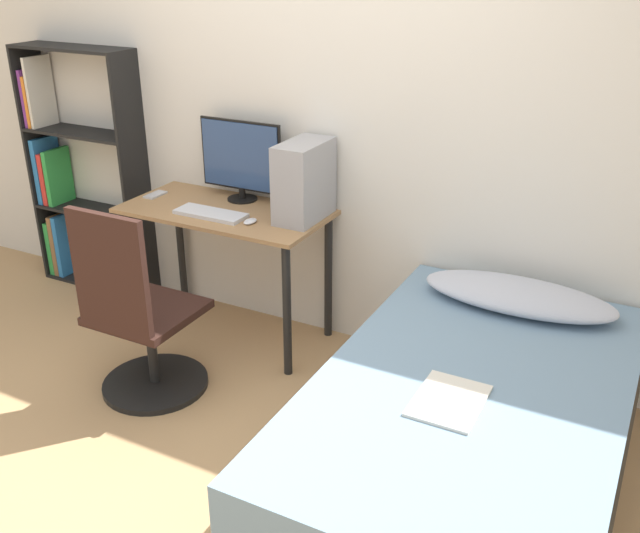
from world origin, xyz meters
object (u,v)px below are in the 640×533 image
bed (467,439)px  monitor (241,159)px  bookshelf (72,179)px  office_chair (140,327)px  keyboard (211,214)px  pc_tower (304,181)px

bed → monitor: (-1.60, 0.86, 0.73)m
bed → monitor: monitor is taller
bookshelf → office_chair: size_ratio=1.52×
office_chair → monitor: 1.09m
bed → keyboard: bearing=160.5°
bookshelf → bed: size_ratio=0.79×
bed → keyboard: keyboard is taller
bookshelf → monitor: (1.29, 0.02, 0.30)m
monitor → keyboard: size_ratio=1.28×
monitor → pc_tower: size_ratio=1.24×
bookshelf → office_chair: (1.26, -0.88, -0.32)m
bookshelf → keyboard: size_ratio=3.87×
bed → pc_tower: 1.54m
bookshelf → pc_tower: size_ratio=3.76×
bed → pc_tower: bearing=146.4°
bookshelf → monitor: size_ratio=3.02×
office_chair → keyboard: (0.02, 0.60, 0.39)m
office_chair → pc_tower: size_ratio=2.48×
keyboard → office_chair: bearing=-91.6°
monitor → keyboard: 0.37m
office_chair → pc_tower: (0.48, 0.80, 0.58)m
bookshelf → keyboard: (1.28, -0.27, 0.07)m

